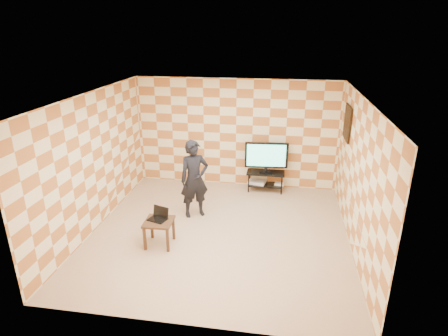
{
  "coord_description": "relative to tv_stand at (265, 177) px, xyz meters",
  "views": [
    {
      "loc": [
        1.12,
        -6.41,
        3.86
      ],
      "look_at": [
        0.0,
        0.6,
        1.15
      ],
      "focal_mm": 30.0,
      "sensor_mm": 36.0,
      "label": 1
    }
  ],
  "objects": [
    {
      "name": "tv_stand",
      "position": [
        0.0,
        0.0,
        0.0
      ],
      "size": [
        0.91,
        0.41,
        0.5
      ],
      "color": "black",
      "rests_on": "floor"
    },
    {
      "name": "person",
      "position": [
        -1.43,
        -1.51,
        0.47
      ],
      "size": [
        0.73,
        0.65,
        1.68
      ],
      "primitive_type": "imported",
      "rotation": [
        0.0,
        0.0,
        0.51
      ],
      "color": "black",
      "rests_on": "floor"
    },
    {
      "name": "wall_back",
      "position": [
        -0.79,
        0.33,
        0.99
      ],
      "size": [
        5.0,
        0.02,
        2.7
      ],
      "primitive_type": "cube",
      "color": "#F2E6B6",
      "rests_on": "ground"
    },
    {
      "name": "floor",
      "position": [
        -0.79,
        -2.17,
        -0.36
      ],
      "size": [
        5.0,
        5.0,
        0.0
      ],
      "primitive_type": "plane",
      "color": "tan",
      "rests_on": "ground"
    },
    {
      "name": "wall_right",
      "position": [
        1.71,
        -2.17,
        0.99
      ],
      "size": [
        0.02,
        5.0,
        2.7
      ],
      "primitive_type": "cube",
      "color": "#F2E6B6",
      "rests_on": "ground"
    },
    {
      "name": "laptop",
      "position": [
        -1.83,
        -2.7,
        0.19
      ],
      "size": [
        0.4,
        0.35,
        0.22
      ],
      "color": "black",
      "rests_on": "side_table"
    },
    {
      "name": "wall_left",
      "position": [
        -3.29,
        -2.17,
        0.99
      ],
      "size": [
        0.02,
        5.0,
        2.7
      ],
      "primitive_type": "cube",
      "color": "#F2E6B6",
      "rests_on": "ground"
    },
    {
      "name": "game_console",
      "position": [
        0.35,
        0.01,
        -0.17
      ],
      "size": [
        0.24,
        0.19,
        0.05
      ],
      "primitive_type": "cube",
      "rotation": [
        0.0,
        0.0,
        -0.14
      ],
      "color": "silver",
      "rests_on": "tv_stand"
    },
    {
      "name": "tv",
      "position": [
        -0.0,
        -0.0,
        0.55
      ],
      "size": [
        1.04,
        0.22,
        0.75
      ],
      "color": "black",
      "rests_on": "tv_stand"
    },
    {
      "name": "wall_art",
      "position": [
        1.68,
        -0.62,
        1.59
      ],
      "size": [
        0.04,
        0.72,
        0.72
      ],
      "color": "black",
      "rests_on": "wall_right"
    },
    {
      "name": "dvd_player",
      "position": [
        -0.21,
        0.03,
        -0.16
      ],
      "size": [
        0.47,
        0.37,
        0.07
      ],
      "primitive_type": "cube",
      "rotation": [
        0.0,
        0.0,
        -0.19
      ],
      "color": "silver",
      "rests_on": "tv_stand"
    },
    {
      "name": "wall_front",
      "position": [
        -0.79,
        -4.67,
        0.99
      ],
      "size": [
        5.0,
        0.02,
        2.7
      ],
      "primitive_type": "cube",
      "color": "#F2E6B6",
      "rests_on": "ground"
    },
    {
      "name": "ceiling",
      "position": [
        -0.79,
        -2.17,
        2.34
      ],
      "size": [
        5.0,
        5.0,
        0.02
      ],
      "primitive_type": "cube",
      "color": "white",
      "rests_on": "wall_back"
    },
    {
      "name": "side_table",
      "position": [
        -1.81,
        -2.77,
        0.05
      ],
      "size": [
        0.53,
        0.53,
        0.5
      ],
      "color": "#322214",
      "rests_on": "floor"
    }
  ]
}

